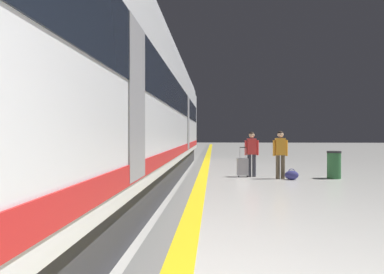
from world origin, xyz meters
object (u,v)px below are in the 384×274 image
(passenger_mid, at_px, (252,151))
(duffel_bag_near, at_px, (292,175))
(suitcase_mid, at_px, (243,167))
(passenger_near, at_px, (280,151))
(high_speed_train, at_px, (115,93))
(waste_bin, at_px, (334,165))

(passenger_mid, bearing_deg, duffel_bag_near, -32.38)
(suitcase_mid, bearing_deg, passenger_near, -19.91)
(high_speed_train, relative_size, waste_bin, 29.48)
(high_speed_train, bearing_deg, duffel_bag_near, 30.96)
(passenger_near, distance_m, waste_bin, 1.86)
(passenger_near, bearing_deg, suitcase_mid, 160.09)
(passenger_mid, height_order, suitcase_mid, passenger_mid)
(passenger_near, relative_size, suitcase_mid, 1.53)
(passenger_near, height_order, waste_bin, passenger_near)
(duffel_bag_near, xyz_separation_m, suitcase_mid, (-1.52, 0.65, 0.20))
(passenger_near, relative_size, duffel_bag_near, 3.59)
(high_speed_train, distance_m, waste_bin, 7.54)
(passenger_near, distance_m, duffel_bag_near, 0.86)
(passenger_mid, bearing_deg, suitcase_mid, -161.51)
(suitcase_mid, relative_size, waste_bin, 1.13)
(waste_bin, bearing_deg, passenger_mid, 172.84)
(passenger_mid, bearing_deg, passenger_near, -31.65)
(duffel_bag_near, height_order, suitcase_mid, suitcase_mid)
(high_speed_train, xyz_separation_m, duffel_bag_near, (4.94, 2.96, -2.35))
(passenger_mid, xyz_separation_m, suitcase_mid, (-0.32, -0.11, -0.55))
(high_speed_train, xyz_separation_m, passenger_mid, (3.74, 3.72, -1.60))
(waste_bin, bearing_deg, duffel_bag_near, -163.94)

